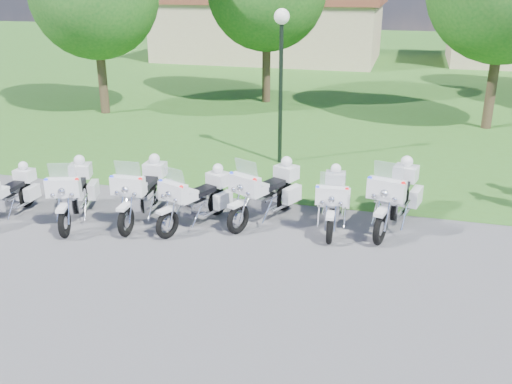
% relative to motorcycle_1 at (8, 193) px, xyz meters
% --- Properties ---
extents(ground, '(100.00, 100.00, 0.00)m').
position_rel_motorcycle_1_xyz_m(ground, '(5.50, -0.53, -0.59)').
color(ground, '#57575C').
rests_on(ground, ground).
extents(grass_lawn, '(100.00, 48.00, 0.01)m').
position_rel_motorcycle_1_xyz_m(grass_lawn, '(5.50, 26.47, -0.58)').
color(grass_lawn, '#366720').
rests_on(grass_lawn, ground).
extents(motorcycle_1, '(0.69, 2.09, 1.41)m').
position_rel_motorcycle_1_xyz_m(motorcycle_1, '(0.00, 0.00, 0.00)').
color(motorcycle_1, black).
rests_on(motorcycle_1, ground).
extents(motorcycle_2, '(1.25, 2.32, 1.61)m').
position_rel_motorcycle_1_xyz_m(motorcycle_2, '(1.57, 0.29, 0.09)').
color(motorcycle_2, black).
rests_on(motorcycle_2, ground).
extents(motorcycle_3, '(0.85, 2.43, 1.63)m').
position_rel_motorcycle_1_xyz_m(motorcycle_3, '(3.09, 0.76, 0.09)').
color(motorcycle_3, black).
rests_on(motorcycle_3, ground).
extents(motorcycle_4, '(1.30, 2.16, 1.54)m').
position_rel_motorcycle_1_xyz_m(motorcycle_4, '(4.42, 0.75, 0.06)').
color(motorcycle_4, black).
rests_on(motorcycle_4, ground).
extents(motorcycle_5, '(1.41, 2.29, 1.64)m').
position_rel_motorcycle_1_xyz_m(motorcycle_5, '(5.86, 1.43, 0.10)').
color(motorcycle_5, black).
rests_on(motorcycle_5, ground).
extents(motorcycle_6, '(0.84, 2.26, 1.52)m').
position_rel_motorcycle_1_xyz_m(motorcycle_6, '(7.39, 1.48, 0.05)').
color(motorcycle_6, black).
rests_on(motorcycle_6, ground).
extents(motorcycle_7, '(1.22, 2.57, 1.75)m').
position_rel_motorcycle_1_xyz_m(motorcycle_7, '(8.74, 1.83, 0.14)').
color(motorcycle_7, black).
rests_on(motorcycle_7, ground).
extents(lamp_post, '(0.44, 0.44, 4.48)m').
position_rel_motorcycle_1_xyz_m(lamp_post, '(5.20, 5.69, 2.77)').
color(lamp_post, black).
rests_on(lamp_post, ground).
extents(building_west, '(14.56, 8.32, 4.10)m').
position_rel_motorcycle_1_xyz_m(building_west, '(-0.50, 27.47, 1.48)').
color(building_west, tan).
rests_on(building_west, ground).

